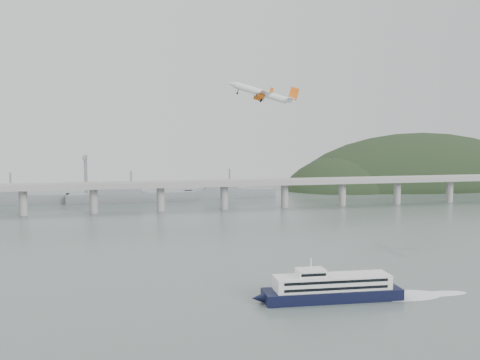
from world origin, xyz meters
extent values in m
plane|color=#566460|center=(0.00, 0.00, 0.00)|extent=(900.00, 900.00, 0.00)
cube|color=#959592|center=(0.00, 200.00, 20.00)|extent=(800.00, 22.00, 2.20)
cube|color=#959592|center=(0.00, 189.50, 22.00)|extent=(800.00, 0.60, 1.80)
cube|color=#959592|center=(0.00, 210.50, 22.00)|extent=(800.00, 0.60, 1.80)
cylinder|color=#959592|center=(-130.00, 200.00, 9.50)|extent=(6.00, 6.00, 21.00)
cylinder|color=#959592|center=(-80.00, 200.00, 9.50)|extent=(6.00, 6.00, 21.00)
cylinder|color=#959592|center=(-30.00, 200.00, 9.50)|extent=(6.00, 6.00, 21.00)
cylinder|color=#959592|center=(20.00, 200.00, 9.50)|extent=(6.00, 6.00, 21.00)
cylinder|color=#959592|center=(70.00, 200.00, 9.50)|extent=(6.00, 6.00, 21.00)
cylinder|color=#959592|center=(120.00, 200.00, 9.50)|extent=(6.00, 6.00, 21.00)
cylinder|color=#959592|center=(170.00, 200.00, 9.50)|extent=(6.00, 6.00, 21.00)
cylinder|color=#959592|center=(220.00, 200.00, 9.50)|extent=(6.00, 6.00, 21.00)
ellipsoid|color=black|center=(270.00, 330.00, -18.00)|extent=(320.00, 150.00, 156.00)
ellipsoid|color=black|center=(175.00, 320.00, -12.00)|extent=(140.00, 110.00, 96.00)
cube|color=slate|center=(-150.00, 270.00, 4.00)|extent=(95.67, 20.15, 8.00)
cylinder|color=slate|center=(-150.00, 270.00, 20.00)|extent=(1.60, 1.60, 14.00)
cube|color=slate|center=(-50.00, 265.00, 4.00)|extent=(110.55, 21.43, 8.00)
cube|color=slate|center=(-61.00, 265.00, 12.00)|extent=(39.01, 16.73, 8.00)
cylinder|color=slate|center=(-50.00, 265.00, 20.00)|extent=(1.60, 1.60, 14.00)
cube|color=slate|center=(40.00, 275.00, 4.00)|extent=(85.00, 13.60, 8.00)
cube|color=slate|center=(31.50, 275.00, 12.00)|extent=(29.75, 11.90, 8.00)
cylinder|color=slate|center=(40.00, 275.00, 20.00)|extent=(1.60, 1.60, 14.00)
cube|color=slate|center=(-90.00, 300.00, 20.00)|extent=(3.00, 3.00, 40.00)
cube|color=slate|center=(-90.00, 290.00, 38.00)|extent=(3.00, 28.00, 3.00)
cube|color=black|center=(12.28, -43.52, 2.04)|extent=(51.58, 14.79, 4.08)
cone|color=black|center=(-15.24, -42.14, 2.04)|extent=(5.30, 4.33, 4.08)
cube|color=white|center=(12.28, -43.52, 6.63)|extent=(43.32, 12.34, 5.10)
cube|color=black|center=(12.03, -48.67, 7.96)|extent=(38.74, 2.10, 1.02)
cube|color=black|center=(12.03, -48.67, 5.51)|extent=(38.74, 2.10, 1.02)
cube|color=black|center=(12.54, -38.37, 7.96)|extent=(38.74, 2.10, 1.02)
cube|color=black|center=(12.54, -38.37, 5.51)|extent=(38.74, 2.10, 1.02)
cube|color=white|center=(4.13, -43.11, 10.51)|extent=(10.55, 7.65, 2.65)
cube|color=black|center=(3.95, -46.73, 10.51)|extent=(9.18, 0.58, 1.02)
cylinder|color=white|center=(4.13, -43.11, 13.78)|extent=(0.54, 0.54, 4.08)
ellipsoid|color=white|center=(40.83, -44.95, 0.05)|extent=(30.09, 16.15, 0.20)
ellipsoid|color=white|center=(55.10, -45.66, 0.05)|extent=(22.39, 8.44, 0.20)
cylinder|color=white|center=(14.63, 66.66, 82.60)|extent=(29.42, 9.56, 11.95)
cone|color=white|center=(-1.30, 69.05, 87.34)|extent=(5.75, 4.68, 4.86)
cone|color=white|center=(31.22, 64.20, 78.23)|extent=(6.44, 4.39, 5.16)
cube|color=white|center=(15.33, 66.50, 81.30)|extent=(9.85, 36.07, 3.62)
cube|color=white|center=(30.43, 64.36, 79.22)|extent=(4.94, 12.95, 1.83)
cube|color=orange|center=(32.42, 64.24, 82.25)|extent=(6.48, 1.10, 7.89)
cylinder|color=orange|center=(14.18, 72.42, 80.05)|extent=(5.29, 3.32, 3.59)
cylinder|color=black|center=(12.09, 72.74, 80.67)|extent=(1.40, 2.52, 2.43)
cube|color=white|center=(14.49, 72.43, 81.05)|extent=(2.89, 0.65, 1.96)
cylinder|color=orange|center=(12.64, 61.00, 80.63)|extent=(5.29, 3.32, 3.59)
cylinder|color=black|center=(10.55, 61.31, 81.25)|extent=(1.40, 2.52, 2.43)
cube|color=white|center=(12.94, 61.01, 81.63)|extent=(2.89, 0.65, 1.96)
cylinder|color=black|center=(15.15, 69.18, 79.35)|extent=(1.13, 0.45, 2.54)
cylinder|color=black|center=(14.82, 69.17, 78.25)|extent=(1.48, 0.59, 1.45)
cylinder|color=black|center=(14.42, 63.78, 79.63)|extent=(1.13, 0.45, 2.54)
cylinder|color=black|center=(14.09, 63.77, 78.52)|extent=(1.48, 0.59, 1.45)
cylinder|color=black|center=(1.84, 68.42, 83.34)|extent=(1.13, 0.45, 2.54)
cylinder|color=black|center=(1.51, 68.41, 82.23)|extent=(1.48, 0.59, 1.45)
cube|color=orange|center=(20.06, 83.88, 81.02)|extent=(2.34, 0.47, 2.90)
cube|color=orange|center=(15.30, 48.55, 82.81)|extent=(2.34, 0.47, 2.90)
camera|label=1|loc=(-65.23, -232.43, 61.81)|focal=42.00mm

